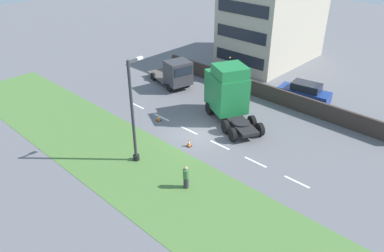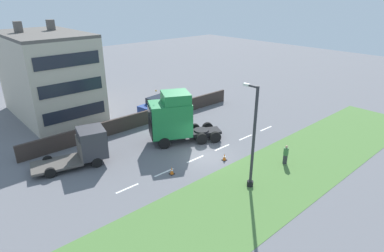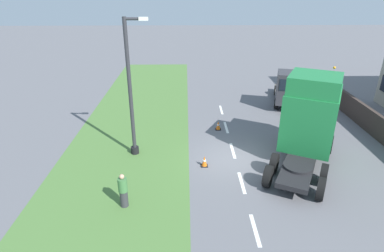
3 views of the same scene
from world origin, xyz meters
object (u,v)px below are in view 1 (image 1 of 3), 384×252
parked_car (304,93)px  traffic_cone_trailing (159,118)px  lorry_cab (228,92)px  pedestrian (186,178)px  lamp_post (133,119)px  traffic_cone_lead (189,143)px  flatbed_truck (176,73)px

parked_car → traffic_cone_trailing: size_ratio=8.13×
lorry_cab → pedestrian: (-9.07, -4.07, -1.56)m
lorry_cab → pedestrian: lorry_cab is taller
lamp_post → pedestrian: bearing=-88.0°
lorry_cab → traffic_cone_trailing: 6.05m
lamp_post → parked_car: bearing=-13.5°
traffic_cone_lead → flatbed_truck: bearing=50.4°
lorry_cab → lamp_post: lamp_post is taller
lamp_post → traffic_cone_lead: (3.74, -1.43, -2.97)m
pedestrian → lorry_cab: bearing=24.1°
lorry_cab → traffic_cone_trailing: lorry_cab is taller
lorry_cab → flatbed_truck: (1.45, 7.54, -0.83)m
parked_car → pedestrian: bearing=174.6°
pedestrian → traffic_cone_trailing: 9.07m
lamp_post → pedestrian: (0.16, -4.63, -2.48)m
parked_car → lorry_cab: bearing=146.4°
traffic_cone_lead → traffic_cone_trailing: (1.14, 4.53, 0.00)m
traffic_cone_lead → parked_car: bearing=-11.2°
pedestrian → traffic_cone_lead: size_ratio=2.72×
lorry_cab → flatbed_truck: bearing=105.9°
traffic_cone_lead → lamp_post: bearing=159.1°
traffic_cone_trailing → flatbed_truck: bearing=33.7°
pedestrian → traffic_cone_trailing: bearing=58.6°
traffic_cone_lead → traffic_cone_trailing: bearing=75.9°
lorry_cab → pedestrian: bearing=-129.1°
lorry_cab → parked_car: 7.82m
parked_car → traffic_cone_trailing: parked_car is taller
lorry_cab → flatbed_truck: 7.72m
flatbed_truck → traffic_cone_trailing: flatbed_truck is taller
flatbed_truck → parked_car: bearing=131.1°
lorry_cab → parked_car: (6.95, -3.32, -1.37)m
lorry_cab → flatbed_truck: size_ratio=1.11×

